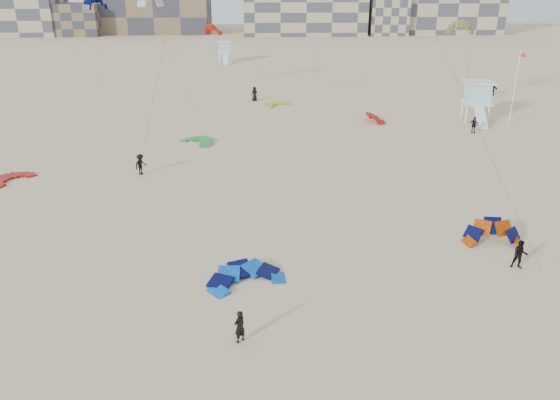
{
  "coord_description": "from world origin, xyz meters",
  "views": [
    {
      "loc": [
        -0.09,
        -24.45,
        15.89
      ],
      "look_at": [
        0.6,
        6.0,
        3.06
      ],
      "focal_mm": 35.0,
      "sensor_mm": 36.0,
      "label": 1
    }
  ],
  "objects_px": {
    "kite_ground_orange": "(492,244)",
    "kitesurfer_main": "(240,327)",
    "kite_ground_blue": "(246,281)",
    "lifeguard_tower_near": "(477,101)"
  },
  "relations": [
    {
      "from": "kite_ground_blue",
      "to": "kitesurfer_main",
      "type": "height_order",
      "value": "kitesurfer_main"
    },
    {
      "from": "kite_ground_blue",
      "to": "lifeguard_tower_near",
      "type": "bearing_deg",
      "value": 31.48
    },
    {
      "from": "kite_ground_orange",
      "to": "kitesurfer_main",
      "type": "distance_m",
      "value": 18.15
    },
    {
      "from": "kite_ground_blue",
      "to": "lifeguard_tower_near",
      "type": "height_order",
      "value": "lifeguard_tower_near"
    },
    {
      "from": "kitesurfer_main",
      "to": "lifeguard_tower_near",
      "type": "bearing_deg",
      "value": -165.8
    },
    {
      "from": "kitesurfer_main",
      "to": "lifeguard_tower_near",
      "type": "xyz_separation_m",
      "value": [
        25.12,
        40.05,
        1.38
      ]
    },
    {
      "from": "kitesurfer_main",
      "to": "kite_ground_blue",
      "type": "bearing_deg",
      "value": -134.79
    },
    {
      "from": "kite_ground_blue",
      "to": "kite_ground_orange",
      "type": "xyz_separation_m",
      "value": [
        15.36,
        4.17,
        0.0
      ]
    },
    {
      "from": "kite_ground_orange",
      "to": "kitesurfer_main",
      "type": "relative_size",
      "value": 2.18
    },
    {
      "from": "kite_ground_orange",
      "to": "kitesurfer_main",
      "type": "height_order",
      "value": "kite_ground_orange"
    }
  ]
}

